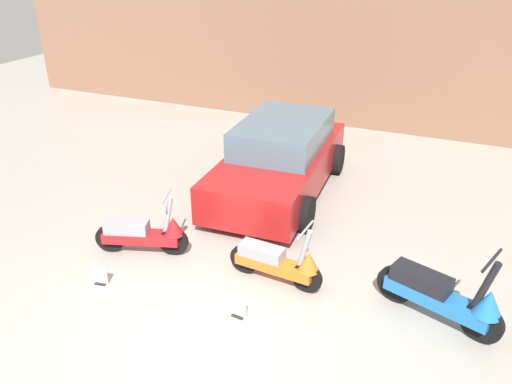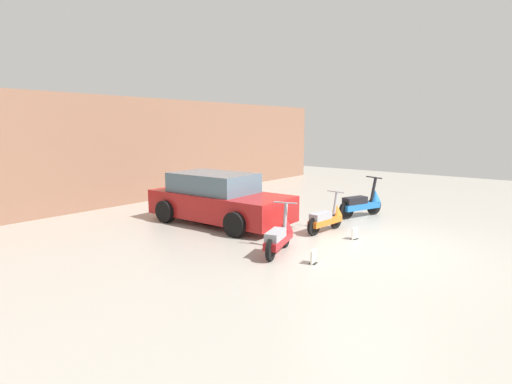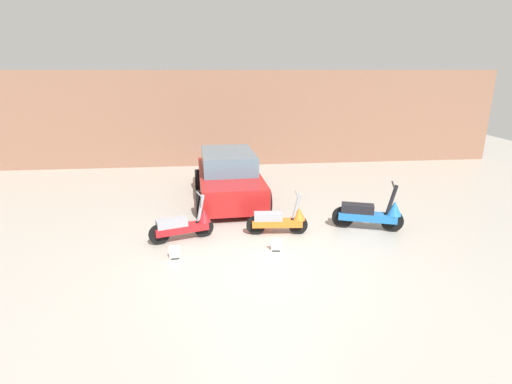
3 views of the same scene
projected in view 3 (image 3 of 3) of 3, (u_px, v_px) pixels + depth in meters
The scene contains 8 objects.
ground_plane at pixel (264, 261), 7.52m from camera, with size 28.00×28.00×0.00m, color #9E998E.
wall_back at pixel (237, 119), 14.53m from camera, with size 19.60×0.12×3.42m, color #845B47.
scooter_front_left at pixel (184, 225), 8.34m from camera, with size 1.33×0.67×0.96m.
scooter_front_right at pixel (280, 220), 8.64m from camera, with size 1.34×0.48×0.93m.
scooter_front_center at pixel (371, 213), 8.87m from camera, with size 1.50×0.77×1.09m.
car_rear_left at pixel (229, 177), 10.96m from camera, with size 1.99×3.88×1.29m.
placard_near_left_scooter at pixel (175, 253), 7.57m from camera, with size 0.20×0.14×0.26m.
placard_near_right_scooter at pixel (276, 245), 7.90m from camera, with size 0.20×0.14×0.26m.
Camera 3 is at (-0.86, -6.74, 3.46)m, focal length 28.00 mm.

